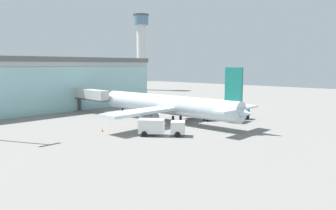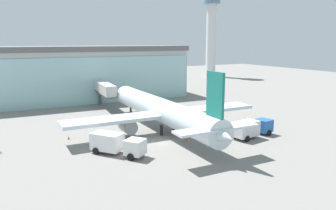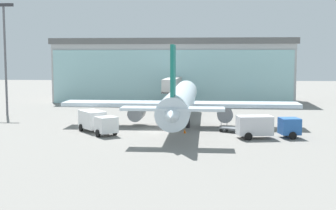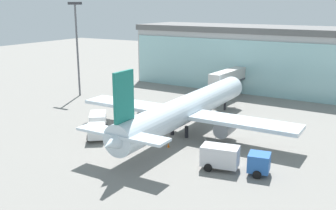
% 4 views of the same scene
% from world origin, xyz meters
% --- Properties ---
extents(ground, '(240.00, 240.00, 0.00)m').
position_xyz_m(ground, '(0.00, 0.00, 0.00)').
color(ground, gray).
extents(terminal_building, '(49.96, 17.06, 13.08)m').
position_xyz_m(terminal_building, '(-0.00, 39.83, 6.54)').
color(terminal_building, '#AFAFAF').
rests_on(terminal_building, ground).
extents(jet_bridge, '(3.23, 12.75, 5.47)m').
position_xyz_m(jet_bridge, '(0.45, 27.23, 4.10)').
color(jet_bridge, beige).
rests_on(jet_bridge, ground).
extents(apron_light_mast, '(3.20, 0.40, 17.95)m').
position_xyz_m(apron_light_mast, '(-26.08, 14.92, 10.70)').
color(apron_light_mast, '#59595E').
rests_on(apron_light_mast, ground).
extents(airplane, '(31.88, 36.34, 10.79)m').
position_xyz_m(airplane, '(2.84, 4.69, 3.39)').
color(airplane, silver).
rests_on(airplane, ground).
extents(catering_truck, '(6.12, 7.17, 2.65)m').
position_xyz_m(catering_truck, '(-7.37, -2.26, 1.47)').
color(catering_truck, silver).
rests_on(catering_truck, ground).
extents(fuel_truck, '(7.56, 3.43, 2.65)m').
position_xyz_m(fuel_truck, '(13.20, -4.68, 1.47)').
color(fuel_truck, '#2659A5').
rests_on(fuel_truck, ground).
extents(baggage_cart, '(3.22, 2.87, 1.50)m').
position_xyz_m(baggage_cart, '(9.53, -0.63, 0.50)').
color(baggage_cart, slate).
rests_on(baggage_cart, ground).
extents(safety_cone_nose, '(0.36, 0.36, 0.55)m').
position_xyz_m(safety_cone_nose, '(3.64, -1.80, 0.28)').
color(safety_cone_nose, orange).
rests_on(safety_cone_nose, ground).
extents(safety_cone_wingtip, '(0.36, 0.36, 0.55)m').
position_xyz_m(safety_cone_wingtip, '(-11.41, 7.27, 0.28)').
color(safety_cone_wingtip, orange).
rests_on(safety_cone_wingtip, ground).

